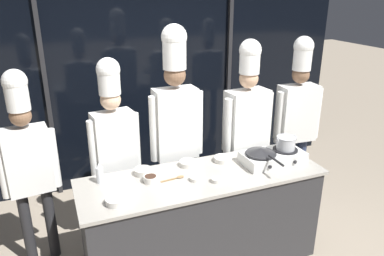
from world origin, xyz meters
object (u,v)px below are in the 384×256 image
(frying_pan, at_px, (261,151))
(chef_pastry, at_px, (247,120))
(prep_bowl_soy_glaze, at_px, (151,178))
(serving_spoon_slotted, at_px, (177,178))
(portable_stove, at_px, (273,157))
(chef_line, at_px, (176,117))
(prep_bowl_shrimp, at_px, (188,163))
(prep_bowl_ginger, at_px, (143,171))
(stock_pot, at_px, (286,143))
(prep_bowl_onion, at_px, (217,180))
(prep_bowl_garlic, at_px, (223,159))
(prep_bowl_rice, at_px, (116,200))
(prep_bowl_noodles, at_px, (195,178))
(chef_head, at_px, (27,157))
(chef_apprentice, at_px, (297,112))
(chef_sous, at_px, (114,140))
(squeeze_bottle_clear, at_px, (100,174))

(frying_pan, bearing_deg, chef_pastry, 74.47)
(prep_bowl_soy_glaze, relative_size, serving_spoon_slotted, 0.56)
(portable_stove, xyz_separation_m, chef_line, (-0.75, 0.55, 0.31))
(prep_bowl_shrimp, bearing_deg, prep_bowl_ginger, -178.20)
(stock_pot, xyz_separation_m, prep_bowl_shrimp, (-0.89, 0.22, -0.15))
(prep_bowl_onion, bearing_deg, stock_pot, 10.70)
(prep_bowl_garlic, relative_size, chef_pastry, 0.09)
(prep_bowl_rice, bearing_deg, prep_bowl_onion, 1.78)
(prep_bowl_noodles, bearing_deg, prep_bowl_garlic, 32.66)
(prep_bowl_ginger, height_order, prep_bowl_garlic, prep_bowl_ginger)
(prep_bowl_rice, bearing_deg, portable_stove, 6.61)
(chef_head, distance_m, chef_apprentice, 2.80)
(chef_sous, distance_m, chef_apprentice, 2.06)
(portable_stove, relative_size, prep_bowl_soy_glaze, 4.75)
(prep_bowl_garlic, relative_size, chef_apprentice, 0.09)
(prep_bowl_garlic, distance_m, prep_bowl_soy_glaze, 0.75)
(prep_bowl_noodles, xyz_separation_m, serving_spoon_slotted, (-0.13, 0.09, -0.01))
(frying_pan, distance_m, prep_bowl_ginger, 1.07)
(squeeze_bottle_clear, bearing_deg, chef_line, 24.04)
(stock_pot, bearing_deg, chef_pastry, 102.21)
(frying_pan, distance_m, stock_pot, 0.27)
(squeeze_bottle_clear, distance_m, prep_bowl_soy_glaze, 0.42)
(prep_bowl_noodles, distance_m, serving_spoon_slotted, 0.16)
(chef_sous, relative_size, chef_apprentice, 0.96)
(prep_bowl_ginger, relative_size, prep_bowl_onion, 1.66)
(prep_bowl_rice, xyz_separation_m, chef_sous, (0.14, 0.74, 0.18))
(prep_bowl_ginger, xyz_separation_m, chef_pastry, (1.19, 0.32, 0.20))
(frying_pan, height_order, chef_head, chef_head)
(frying_pan, height_order, prep_bowl_garlic, frying_pan)
(frying_pan, xyz_separation_m, chef_sous, (-1.22, 0.57, 0.08))
(prep_bowl_garlic, distance_m, prep_bowl_rice, 1.13)
(stock_pot, xyz_separation_m, prep_bowl_soy_glaze, (-1.29, 0.05, -0.14))
(portable_stove, bearing_deg, prep_bowl_shrimp, 163.55)
(stock_pot, distance_m, chef_line, 1.06)
(frying_pan, bearing_deg, serving_spoon_slotted, 177.54)
(portable_stove, xyz_separation_m, chef_sous, (-1.35, 0.57, 0.16))
(prep_bowl_rice, bearing_deg, prep_bowl_soy_glaze, 34.26)
(stock_pot, height_order, chef_sous, chef_sous)
(chef_apprentice, bearing_deg, prep_bowl_rice, 23.38)
(prep_bowl_rice, height_order, prep_bowl_onion, prep_bowl_rice)
(prep_bowl_ginger, xyz_separation_m, chef_apprentice, (1.88, 0.41, 0.19))
(prep_bowl_noodles, xyz_separation_m, chef_sous, (-0.55, 0.63, 0.19))
(prep_bowl_ginger, distance_m, chef_sous, 0.44)
(prep_bowl_ginger, bearing_deg, chef_line, 38.81)
(stock_pot, distance_m, prep_bowl_shrimp, 0.93)
(prep_bowl_onion, height_order, prep_bowl_soy_glaze, prep_bowl_soy_glaze)
(prep_bowl_ginger, bearing_deg, portable_stove, -10.10)
(frying_pan, height_order, prep_bowl_soy_glaze, frying_pan)
(portable_stove, bearing_deg, prep_bowl_onion, -167.17)
(chef_head, relative_size, chef_line, 0.86)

